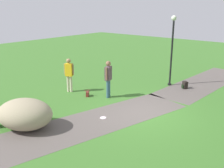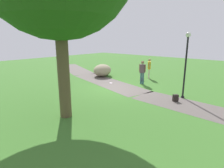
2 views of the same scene
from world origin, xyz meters
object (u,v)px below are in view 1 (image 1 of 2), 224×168
frisbee_on_grass (103,118)px  man_near_boulder (69,73)px  lamp_post (172,44)px  handbag_on_grass (88,93)px  spare_backpack_on_lawn (185,85)px  lawn_boulder (25,114)px  woman_with_handbag (108,76)px

frisbee_on_grass → man_near_boulder: bearing=-111.6°
lamp_post → handbag_on_grass: 5.30m
lamp_post → spare_backpack_on_lawn: 2.34m
lamp_post → lawn_boulder: size_ratio=1.51×
lawn_boulder → woman_with_handbag: size_ratio=1.40×
lamp_post → woman_with_handbag: size_ratio=2.11×
lamp_post → spare_backpack_on_lawn: size_ratio=9.53×
lawn_boulder → frisbee_on_grass: bearing=146.9°
spare_backpack_on_lawn → frisbee_on_grass: 5.73m
lamp_post → lawn_boulder: bearing=-10.8°
lawn_boulder → lamp_post: bearing=169.2°
handbag_on_grass → frisbee_on_grass: 2.72m
man_near_boulder → frisbee_on_grass: 3.90m
woman_with_handbag → handbag_on_grass: bearing=-58.7°
woman_with_handbag → handbag_on_grass: woman_with_handbag is taller
man_near_boulder → spare_backpack_on_lawn: (-4.27, 4.40, -0.83)m
woman_with_handbag → spare_backpack_on_lawn: (-3.66, 2.30, -0.86)m
lawn_boulder → handbag_on_grass: bearing=-169.8°
spare_backpack_on_lawn → frisbee_on_grass: spare_backpack_on_lawn is taller
lawn_boulder → spare_backpack_on_lawn: (-8.11, 2.49, -0.36)m
man_near_boulder → spare_backpack_on_lawn: 6.19m
handbag_on_grass → lamp_post: bearing=152.0°
lamp_post → frisbee_on_grass: (5.72, 0.03, -2.33)m
woman_with_handbag → frisbee_on_grass: bearing=35.1°
spare_backpack_on_lawn → woman_with_handbag: bearing=-32.2°
lamp_post → spare_backpack_on_lawn: bearing=86.3°
lamp_post → woman_with_handbag: (3.72, -1.37, -1.28)m
woman_with_handbag → frisbee_on_grass: (2.00, 1.41, -1.05)m
frisbee_on_grass → handbag_on_grass: bearing=-122.4°
frisbee_on_grass → lawn_boulder: bearing=-33.1°
lawn_boulder → handbag_on_grass: (-3.90, -0.70, -0.42)m
lamp_post → spare_backpack_on_lawn: (0.06, 0.93, -2.14)m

